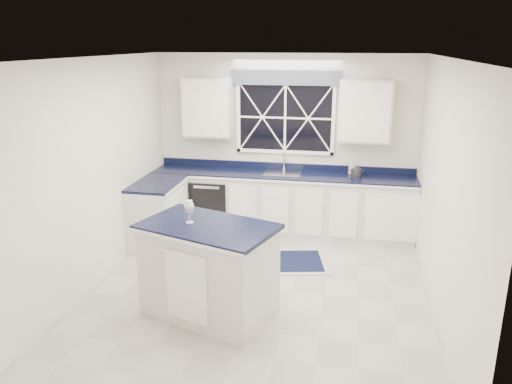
% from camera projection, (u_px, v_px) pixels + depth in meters
% --- Properties ---
extents(ground, '(4.50, 4.50, 0.00)m').
position_uv_depth(ground, '(259.00, 290.00, 6.00)').
color(ground, '#B2B2AE').
rests_on(ground, ground).
extents(back_wall, '(4.00, 0.10, 2.70)m').
position_uv_depth(back_wall, '(285.00, 143.00, 7.72)').
color(back_wall, white).
rests_on(back_wall, ground).
extents(base_cabinets, '(3.99, 1.60, 0.90)m').
position_uv_depth(base_cabinets, '(259.00, 206.00, 7.60)').
color(base_cabinets, silver).
rests_on(base_cabinets, ground).
extents(countertop, '(3.98, 0.64, 0.04)m').
position_uv_depth(countertop, '(282.00, 175.00, 7.56)').
color(countertop, black).
rests_on(countertop, base_cabinets).
extents(dishwasher, '(0.60, 0.58, 0.82)m').
position_uv_depth(dishwasher, '(213.00, 203.00, 7.91)').
color(dishwasher, black).
rests_on(dishwasher, ground).
extents(window, '(1.65, 0.09, 1.26)m').
position_uv_depth(window, '(285.00, 113.00, 7.53)').
color(window, black).
rests_on(window, ground).
extents(upper_cabinets, '(3.10, 0.34, 0.90)m').
position_uv_depth(upper_cabinets, '(284.00, 109.00, 7.40)').
color(upper_cabinets, silver).
rests_on(upper_cabinets, ground).
extents(faucet, '(0.05, 0.20, 0.30)m').
position_uv_depth(faucet, '(284.00, 161.00, 7.69)').
color(faucet, silver).
rests_on(faucet, countertop).
extents(island, '(1.58, 1.24, 1.04)m').
position_uv_depth(island, '(209.00, 270.00, 5.34)').
color(island, silver).
rests_on(island, ground).
extents(rug, '(1.49, 1.09, 0.02)m').
position_uv_depth(rug, '(277.00, 262.00, 6.74)').
color(rug, '#B0AFAB').
rests_on(rug, ground).
extents(kettle, '(0.25, 0.19, 0.18)m').
position_uv_depth(kettle, '(356.00, 172.00, 7.34)').
color(kettle, '#303032').
rests_on(kettle, countertop).
extents(wine_glass, '(0.10, 0.10, 0.24)m').
position_uv_depth(wine_glass, '(189.00, 208.00, 5.20)').
color(wine_glass, silver).
rests_on(wine_glass, island).
extents(soap_bottle, '(0.09, 0.10, 0.21)m').
position_uv_depth(soap_bottle, '(352.00, 167.00, 7.55)').
color(soap_bottle, silver).
rests_on(soap_bottle, countertop).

